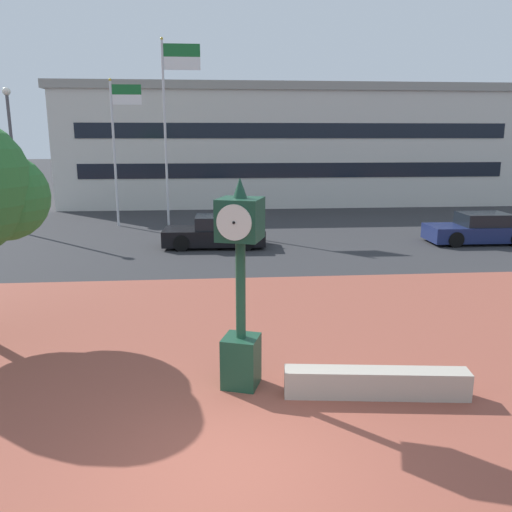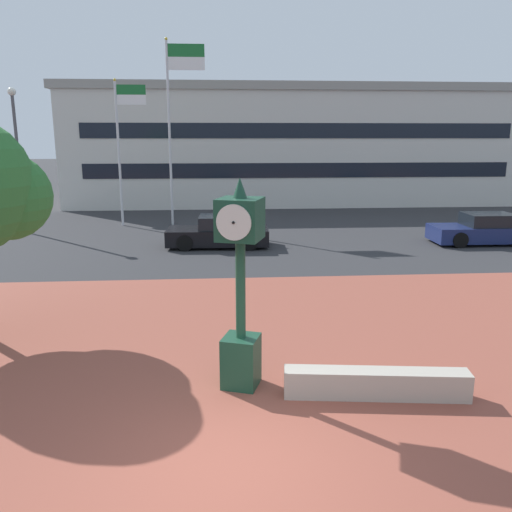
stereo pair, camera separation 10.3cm
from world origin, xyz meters
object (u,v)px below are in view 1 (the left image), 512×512
(street_clock, at_px, (241,287))
(civic_building, at_px, (281,144))
(flagpole_secondary, at_px, (170,113))
(street_lamp_post, at_px, (12,146))
(flagpole_primary, at_px, (117,140))
(car_street_near, at_px, (216,233))
(car_street_mid, at_px, (479,230))

(street_clock, distance_m, civic_building, 30.83)
(flagpole_secondary, relative_size, street_lamp_post, 1.38)
(flagpole_primary, bearing_deg, street_lamp_post, -159.41)
(car_street_near, xyz_separation_m, car_street_mid, (11.16, -0.17, 0.00))
(car_street_mid, distance_m, flagpole_primary, 17.25)
(car_street_near, height_order, flagpole_secondary, flagpole_secondary)
(car_street_near, xyz_separation_m, civic_building, (5.08, 18.13, 3.25))
(street_lamp_post, bearing_deg, car_street_mid, -11.32)
(flagpole_secondary, height_order, civic_building, flagpole_secondary)
(street_clock, distance_m, flagpole_primary, 18.68)
(street_clock, relative_size, street_lamp_post, 0.58)
(car_street_near, bearing_deg, car_street_mid, -88.63)
(street_clock, relative_size, car_street_mid, 0.89)
(flagpole_secondary, height_order, street_lamp_post, flagpole_secondary)
(car_street_near, height_order, civic_building, civic_building)
(flagpole_primary, bearing_deg, car_street_mid, -19.83)
(car_street_near, height_order, flagpole_primary, flagpole_primary)
(street_clock, xyz_separation_m, flagpole_primary, (-5.03, 17.83, 2.37))
(car_street_near, distance_m, flagpole_secondary, 7.73)
(car_street_mid, height_order, civic_building, civic_building)
(car_street_mid, distance_m, flagpole_secondary, 15.26)
(street_lamp_post, bearing_deg, flagpole_secondary, 13.31)
(car_street_near, relative_size, flagpole_secondary, 0.46)
(civic_building, relative_size, street_lamp_post, 4.55)
(street_clock, height_order, civic_building, civic_building)
(street_clock, xyz_separation_m, car_street_near, (-0.34, 12.28, -1.30))
(car_street_near, xyz_separation_m, flagpole_secondary, (-2.09, 5.55, 4.96))
(flagpole_secondary, xyz_separation_m, street_lamp_post, (-7.01, -1.66, -1.52))
(civic_building, bearing_deg, car_street_near, -105.66)
(street_clock, relative_size, flagpole_primary, 0.53)
(car_street_near, height_order, car_street_mid, same)
(car_street_mid, bearing_deg, street_clock, 138.90)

